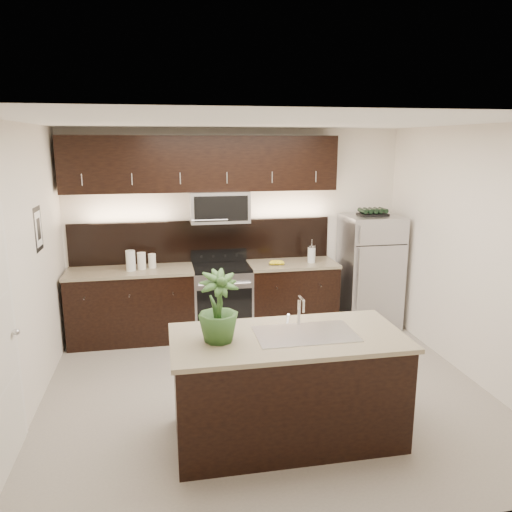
{
  "coord_description": "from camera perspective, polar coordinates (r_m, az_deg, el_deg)",
  "views": [
    {
      "loc": [
        -0.98,
        -4.62,
        2.52
      ],
      "look_at": [
        -0.0,
        0.55,
        1.31
      ],
      "focal_mm": 35.0,
      "sensor_mm": 36.0,
      "label": 1
    }
  ],
  "objects": [
    {
      "name": "bananas",
      "position": [
        6.57,
        1.88,
        -0.73
      ],
      "size": [
        0.23,
        0.19,
        0.06
      ],
      "primitive_type": "ellipsoid",
      "rotation": [
        0.0,
        0.0,
        -0.18
      ],
      "color": "gold",
      "rests_on": "counter_run"
    },
    {
      "name": "refrigerator",
      "position": [
        7.06,
        12.86,
        -1.72
      ],
      "size": [
        0.75,
        0.68,
        1.55
      ],
      "primitive_type": "cube",
      "color": "#B2B2B7",
      "rests_on": "ground"
    },
    {
      "name": "plant",
      "position": [
        4.03,
        -4.34,
        -5.81
      ],
      "size": [
        0.38,
        0.38,
        0.58
      ],
      "primitive_type": "imported",
      "rotation": [
        0.0,
        0.0,
        0.2
      ],
      "color": "#284B1E",
      "rests_on": "island"
    },
    {
      "name": "french_press",
      "position": [
        6.72,
        6.36,
        0.23
      ],
      "size": [
        0.11,
        0.11,
        0.31
      ],
      "rotation": [
        0.0,
        0.0,
        0.39
      ],
      "color": "silver",
      "rests_on": "counter_run"
    },
    {
      "name": "ground",
      "position": [
        5.35,
        1.17,
        -15.18
      ],
      "size": [
        4.5,
        4.5,
        0.0
      ],
      "primitive_type": "plane",
      "color": "gray",
      "rests_on": "ground"
    },
    {
      "name": "canisters",
      "position": [
        6.47,
        -13.24,
        -0.53
      ],
      "size": [
        0.37,
        0.21,
        0.26
      ],
      "rotation": [
        0.0,
        0.0,
        0.36
      ],
      "color": "silver",
      "rests_on": "counter_run"
    },
    {
      "name": "upper_fixtures",
      "position": [
        6.49,
        -5.9,
        9.48
      ],
      "size": [
        3.49,
        0.4,
        1.66
      ],
      "color": "black",
      "rests_on": "counter_run"
    },
    {
      "name": "counter_run",
      "position": [
        6.65,
        -5.69,
        -5.1
      ],
      "size": [
        3.51,
        0.65,
        0.94
      ],
      "color": "black",
      "rests_on": "ground"
    },
    {
      "name": "sink_faucet",
      "position": [
        4.27,
        5.62,
        -8.63
      ],
      "size": [
        0.84,
        0.5,
        0.28
      ],
      "color": "silver",
      "rests_on": "island"
    },
    {
      "name": "island",
      "position": [
        4.43,
        3.59,
        -14.67
      ],
      "size": [
        1.96,
        0.96,
        0.94
      ],
      "color": "black",
      "rests_on": "ground"
    },
    {
      "name": "room_walls",
      "position": [
        4.74,
        0.04,
        2.88
      ],
      "size": [
        4.52,
        4.02,
        2.71
      ],
      "color": "silver",
      "rests_on": "ground"
    },
    {
      "name": "wine_rack",
      "position": [
        6.9,
        13.2,
        4.88
      ],
      "size": [
        0.38,
        0.24,
        0.09
      ],
      "color": "black",
      "rests_on": "refrigerator"
    }
  ]
}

